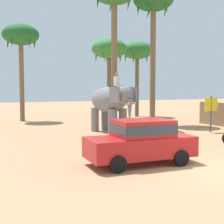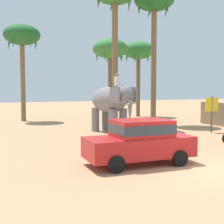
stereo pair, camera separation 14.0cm
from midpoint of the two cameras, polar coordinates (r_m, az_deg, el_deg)
ground_plane at (r=11.69m, az=17.34°, el=-10.10°), size 120.00×120.00×0.00m
car_sedan_foreground at (r=11.84m, az=5.49°, el=-5.15°), size 4.18×2.03×1.70m
elephant_with_mahout at (r=20.24m, az=0.06°, el=1.79°), size 2.39×4.02×3.88m
palm_tree_behind_elephant at (r=28.52m, az=-0.18°, el=11.23°), size 3.20×3.20×7.42m
palm_tree_near_hut at (r=29.04m, az=-16.09°, el=12.99°), size 3.20×3.20×8.51m
palm_tree_far_back at (r=26.05m, az=7.94°, el=18.87°), size 3.20×3.20×10.81m
palm_tree_leaning_seaward at (r=32.50m, az=5.01°, el=10.87°), size 3.20×3.20×7.72m
signboard_yellow at (r=21.33m, az=18.05°, el=0.90°), size 1.00×0.10×2.40m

